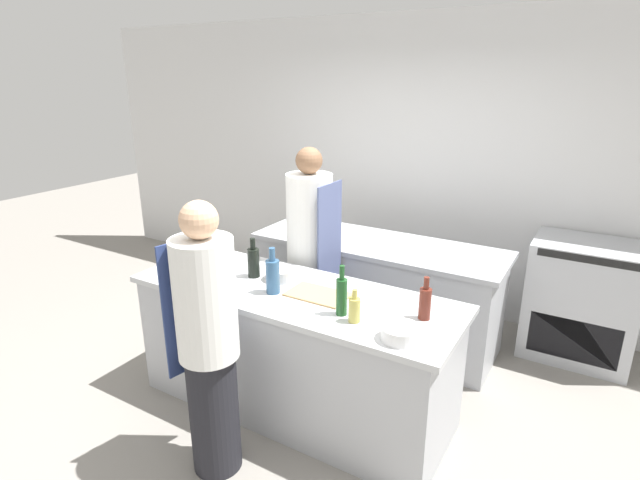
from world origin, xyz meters
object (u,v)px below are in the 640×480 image
oven_range (581,300)px  bottle_vinegar (354,309)px  bottle_wine (273,275)px  bottle_sauce (212,261)px  bottle_water (342,295)px  bowl_prep_small (224,261)px  chef_at_prep_near (208,344)px  bottle_olive_oil (425,302)px  bottle_cooking_oil (254,262)px  bowl_ceramic_blue (401,333)px  bowl_mixing_large (281,274)px  chef_at_stove (310,257)px

oven_range → bottle_vinegar: (-1.09, -1.96, 0.48)m
bottle_wine → bottle_sauce: bottle_wine is taller
bottle_water → bowl_prep_small: size_ratio=1.14×
chef_at_prep_near → bottle_olive_oil: chef_at_prep_near is taller
bottle_cooking_oil → oven_range: bearing=40.6°
chef_at_prep_near → bottle_water: bearing=-31.9°
oven_range → bottle_cooking_oil: (-2.01, -1.72, 0.52)m
bottle_olive_oil → bottle_cooking_oil: bottle_cooking_oil is taller
bottle_wine → bowl_prep_small: bottle_wine is taller
bottle_cooking_oil → bowl_prep_small: (-0.33, 0.06, -0.08)m
bottle_vinegar → bottle_water: (-0.11, 0.04, 0.04)m
bowl_prep_small → bowl_ceramic_blue: bearing=-12.8°
bottle_olive_oil → bowl_mixing_large: bearing=177.2°
bottle_wine → bottle_water: (0.53, -0.04, 0.00)m
oven_range → bottle_sauce: 2.98m
bottle_wine → bottle_cooking_oil: bearing=151.1°
oven_range → bowl_mixing_large: oven_range is taller
bottle_wine → bowl_prep_small: size_ratio=1.14×
chef_at_prep_near → chef_at_stove: 1.37m
bottle_olive_oil → bottle_wine: bottle_wine is taller
oven_range → bottle_vinegar: bottle_vinegar is taller
bottle_olive_oil → bottle_sauce: bearing=-175.1°
oven_range → bottle_wine: bottle_wine is taller
chef_at_prep_near → chef_at_stove: bearing=18.0°
bottle_wine → bowl_ceramic_blue: size_ratio=1.45×
chef_at_stove → bowl_prep_small: 0.68m
chef_at_stove → bottle_sauce: 0.81m
bottle_vinegar → bottle_sauce: (-1.18, 0.11, 0.02)m
bottle_cooking_oil → bottle_olive_oil: bearing=0.1°
bottle_cooking_oil → bottle_sauce: 0.30m
oven_range → bowl_mixing_large: (-1.82, -1.67, 0.44)m
oven_range → bowl_prep_small: oven_range is taller
bottle_olive_oil → bowl_mixing_large: 1.06m
bottle_vinegar → bowl_prep_small: size_ratio=0.74×
chef_at_stove → bowl_prep_small: size_ratio=6.40×
oven_range → bottle_cooking_oil: 2.69m
bottle_sauce → bowl_prep_small: size_ratio=0.95×
bowl_ceramic_blue → bottle_wine: bearing=171.5°
chef_at_stove → bottle_sauce: bearing=-26.6°
bottle_wine → bottle_sauce: (-0.55, 0.03, -0.02)m
oven_range → bowl_prep_small: bearing=-144.6°
bottle_olive_oil → bowl_mixing_large: size_ratio=1.30×
bottle_olive_oil → bottle_sauce: 1.52m
chef_at_prep_near → bottle_sauce: chef_at_prep_near is taller
bottle_olive_oil → bottle_water: (-0.44, -0.20, 0.02)m
oven_range → bowl_mixing_large: 2.50m
chef_at_prep_near → bottle_wine: chef_at_prep_near is taller
oven_range → chef_at_stove: size_ratio=0.57×
bottle_olive_oil → bowl_ceramic_blue: bearing=-95.3°
bottle_water → bowl_ceramic_blue: bearing=-13.2°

